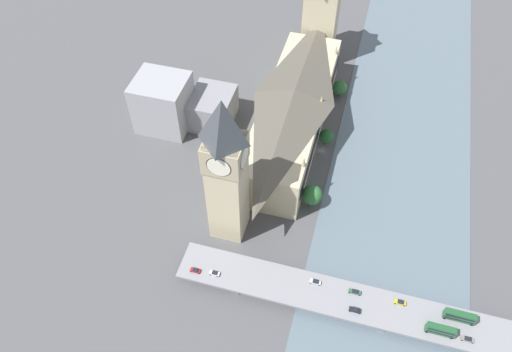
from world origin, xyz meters
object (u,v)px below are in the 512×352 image
at_px(double_decker_bus_mid, 460,316).
at_px(car_southbound_lead, 355,292).
at_px(parliament_hall, 293,112).
at_px(car_southbound_extra, 315,282).
at_px(car_southbound_tail, 467,339).
at_px(clock_tower, 226,169).
at_px(car_southbound_mid, 355,310).
at_px(victoria_tower, 321,14).
at_px(double_decker_bus_lead, 441,330).
at_px(car_northbound_lead, 400,302).
at_px(car_northbound_mid, 215,273).
at_px(road_bridge, 384,310).
at_px(car_northbound_tail, 195,270).

distance_m(double_decker_bus_mid, car_southbound_lead, 38.70).
height_order(parliament_hall, car_southbound_extra, parliament_hall).
xyz_separation_m(double_decker_bus_mid, car_southbound_tail, (-3.39, 7.17, -2.04)).
bearing_deg(clock_tower, car_southbound_mid, 155.22).
distance_m(victoria_tower, car_southbound_tail, 180.53).
bearing_deg(double_decker_bus_lead, car_southbound_tail, -179.73).
xyz_separation_m(car_northbound_lead, car_southbound_tail, (-24.76, 7.98, -0.02)).
height_order(car_northbound_mid, car_southbound_extra, car_northbound_mid).
bearing_deg(car_southbound_lead, parliament_hall, -62.21).
xyz_separation_m(car_northbound_lead, car_southbound_mid, (16.12, 7.72, 0.06)).
distance_m(car_northbound_lead, car_northbound_mid, 72.35).
distance_m(road_bridge, car_southbound_lead, 12.54).
bearing_deg(car_southbound_lead, car_northbound_lead, -179.06).
relative_size(car_northbound_lead, car_southbound_tail, 0.95).
bearing_deg(victoria_tower, car_southbound_tail, 118.69).
bearing_deg(car_northbound_tail, road_bridge, -176.92).
xyz_separation_m(victoria_tower, car_southbound_extra, (-28.45, 149.32, -22.46)).
relative_size(clock_tower, car_northbound_mid, 18.06).
bearing_deg(victoria_tower, double_decker_bus_mid, 118.84).
bearing_deg(car_southbound_tail, car_northbound_mid, -0.44).
bearing_deg(clock_tower, car_northbound_lead, 165.59).
bearing_deg(car_southbound_mid, parliament_hall, -63.60).
relative_size(car_northbound_lead, car_southbound_extra, 0.99).
bearing_deg(road_bridge, double_decker_bus_lead, 168.80).
bearing_deg(victoria_tower, car_southbound_mid, 106.04).
height_order(clock_tower, double_decker_bus_lead, clock_tower).
bearing_deg(road_bridge, clock_tower, -18.56).
height_order(parliament_hall, car_southbound_lead, parliament_hall).
distance_m(parliament_hall, road_bridge, 103.88).
xyz_separation_m(car_northbound_lead, car_northbound_tail, (79.78, 8.03, -0.04)).
height_order(double_decker_bus_lead, car_northbound_mid, double_decker_bus_lead).
xyz_separation_m(car_northbound_lead, car_southbound_extra, (32.77, 0.15, -0.03)).
bearing_deg(parliament_hall, car_southbound_lead, 117.79).
xyz_separation_m(parliament_hall, road_bridge, (-55.77, 87.07, -10.05)).
distance_m(clock_tower, road_bridge, 80.36).
distance_m(parliament_hall, car_southbound_tail, 125.46).
bearing_deg(car_northbound_mid, car_northbound_tail, 5.79).
bearing_deg(car_southbound_tail, car_northbound_tail, 0.03).
xyz_separation_m(parliament_hall, double_decker_bus_mid, (-82.54, 83.85, -6.42)).
bearing_deg(double_decker_bus_mid, car_southbound_extra, -0.69).
relative_size(clock_tower, car_southbound_mid, 16.73).
height_order(double_decker_bus_lead, car_southbound_extra, double_decker_bus_lead).
bearing_deg(car_northbound_mid, car_southbound_lead, -172.75).
xyz_separation_m(car_northbound_mid, car_southbound_extra, (-39.21, -7.09, -0.05)).
bearing_deg(double_decker_bus_mid, road_bridge, 6.85).
distance_m(double_decker_bus_mid, car_northbound_mid, 93.60).
bearing_deg(clock_tower, double_decker_bus_lead, 163.07).
xyz_separation_m(victoria_tower, car_northbound_mid, (10.76, 156.41, -22.41)).
distance_m(car_northbound_lead, car_southbound_tail, 26.01).
relative_size(victoria_tower, car_northbound_lead, 13.77).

